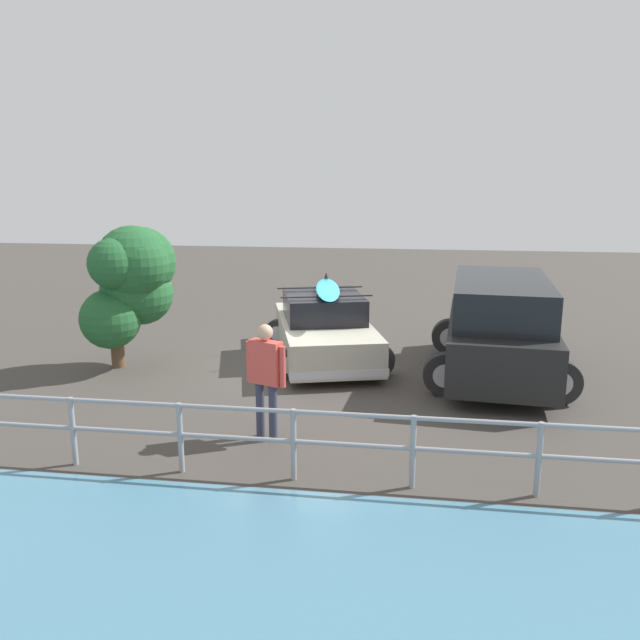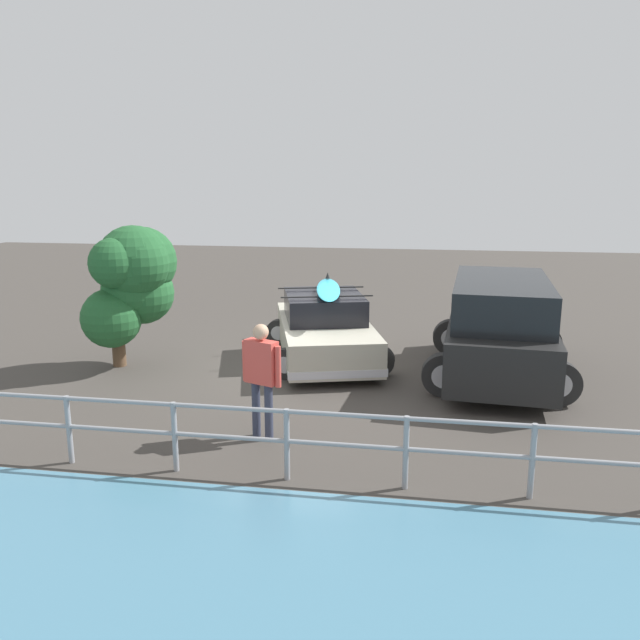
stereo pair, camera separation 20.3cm
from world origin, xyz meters
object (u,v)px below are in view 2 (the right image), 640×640
object	(u,v)px
suv_car	(499,327)
person_bystander	(262,371)
sedan_car	(325,329)
bush_near_left	(133,277)

from	to	relation	value
suv_car	person_bystander	world-z (taller)	suv_car
sedan_car	suv_car	size ratio (longest dim) A/B	0.91
person_bystander	bush_near_left	size ratio (longest dim) A/B	0.60
suv_car	bush_near_left	bearing A→B (deg)	4.49
person_bystander	bush_near_left	bearing A→B (deg)	-42.08
bush_near_left	person_bystander	bearing A→B (deg)	137.92
person_bystander	suv_car	bearing A→B (deg)	-135.89
person_bystander	bush_near_left	world-z (taller)	bush_near_left
sedan_car	bush_near_left	world-z (taller)	bush_near_left
suv_car	person_bystander	bearing A→B (deg)	44.11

